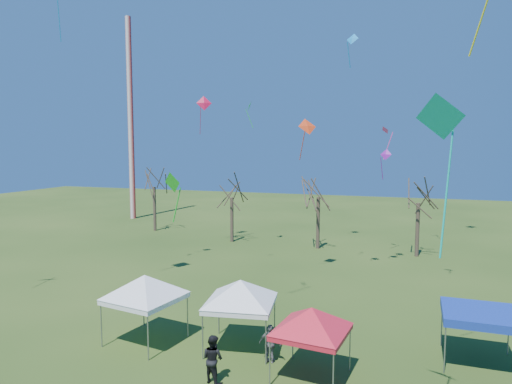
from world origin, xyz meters
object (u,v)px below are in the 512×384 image
at_px(tree_2, 319,179).
at_px(tent_blue, 479,315).
at_px(person_grey, 270,344).
at_px(person_dark, 213,359).
at_px(tree_3, 419,184).
at_px(tree_0, 154,171).
at_px(tent_white_mid, 240,285).
at_px(tent_white_west, 145,280).
at_px(tree_1, 232,182).
at_px(radio_mast, 131,119).
at_px(tent_red, 312,312).

bearing_deg(tree_2, tent_blue, -61.68).
xyz_separation_m(person_grey, person_dark, (-1.65, -2.26, 0.12)).
bearing_deg(tree_3, person_grey, -105.80).
height_order(tree_0, tent_white_mid, tree_0).
height_order(tree_3, tent_white_west, tree_3).
height_order(tree_1, person_dark, tree_1).
bearing_deg(radio_mast, tree_3, -16.31).
bearing_deg(radio_mast, tent_red, -47.60).
relative_size(tree_0, tree_1, 1.12).
relative_size(tree_2, tent_red, 2.19).
distance_m(tree_1, tent_blue, 27.66).
relative_size(tree_1, person_grey, 4.58).
relative_size(tent_white_west, tent_blue, 1.39).
bearing_deg(person_grey, tent_red, 159.64).
distance_m(radio_mast, tent_white_west, 39.60).
distance_m(tent_white_west, tent_white_mid, 4.52).
bearing_deg(tree_3, tent_blue, -83.66).
xyz_separation_m(tree_3, tent_white_mid, (-7.87, -20.98, -3.12)).
bearing_deg(tent_white_mid, person_dark, -89.47).
relative_size(tree_2, tent_blue, 2.75).
xyz_separation_m(tree_1, tent_white_mid, (8.93, -21.59, -2.83)).
bearing_deg(tent_blue, tree_3, 96.34).
bearing_deg(tree_1, tent_white_west, -78.68).
xyz_separation_m(tree_0, tent_red, (22.59, -25.96, -3.81)).
bearing_deg(radio_mast, tent_blue, -38.89).
xyz_separation_m(tree_3, tent_blue, (2.14, -19.22, -3.97)).
height_order(radio_mast, tent_red, radio_mast).
bearing_deg(tent_white_mid, radio_mast, 130.22).
bearing_deg(tree_2, radio_mast, 159.43).
distance_m(radio_mast, tent_white_mid, 41.62).
bearing_deg(tent_red, radio_mast, 132.40).
xyz_separation_m(tree_2, tent_white_west, (-3.92, -22.10, -3.30)).
height_order(radio_mast, person_grey, radio_mast).
bearing_deg(tent_white_mid, tent_red, -24.53).
distance_m(tree_0, tent_white_mid, 31.07).
xyz_separation_m(tent_blue, person_dark, (-9.98, -4.92, -1.17)).
xyz_separation_m(tree_1, person_grey, (10.61, -22.49, -4.97)).
distance_m(tree_2, tent_white_mid, 21.58).
relative_size(radio_mast, tree_0, 2.96).
distance_m(tree_1, tree_2, 8.42).
bearing_deg(tent_white_west, tent_white_mid, 10.03).
xyz_separation_m(tent_white_west, person_dark, (4.48, -2.37, -2.05)).
relative_size(tent_white_mid, tent_red, 1.10).
distance_m(tree_3, person_grey, 23.34).
bearing_deg(tree_0, tent_white_west, -59.89).
bearing_deg(tent_white_west, person_grey, -1.08).
height_order(tent_white_west, tent_red, tent_white_west).
bearing_deg(tree_1, tree_2, -1.85).
bearing_deg(person_grey, tent_blue, -161.58).
distance_m(tree_1, tent_red, 26.56).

